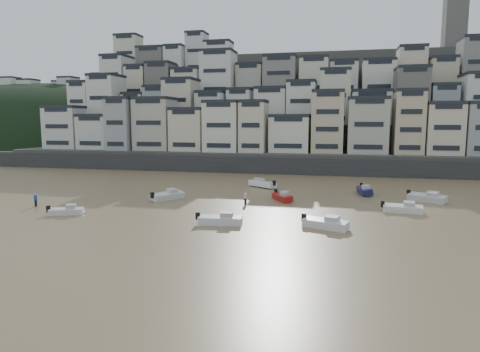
% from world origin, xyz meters
% --- Properties ---
extents(ground, '(400.00, 400.00, 0.00)m').
position_xyz_m(ground, '(0.00, 0.00, 0.00)').
color(ground, olive).
rests_on(ground, ground).
extents(sea_strip, '(340.00, 340.00, 0.00)m').
position_xyz_m(sea_strip, '(-110.00, 145.00, 0.01)').
color(sea_strip, slate).
rests_on(sea_strip, ground).
extents(harbor_wall, '(140.00, 3.00, 3.50)m').
position_xyz_m(harbor_wall, '(10.00, 65.00, 1.75)').
color(harbor_wall, '#38383A').
rests_on(harbor_wall, ground).
extents(hillside, '(141.04, 66.00, 50.00)m').
position_xyz_m(hillside, '(14.73, 104.84, 13.01)').
color(hillside, '#4C4C47').
rests_on(hillside, ground).
extents(headland, '(216.00, 135.00, 53.33)m').
position_xyz_m(headland, '(-95.00, 135.00, 0.02)').
color(headland, black).
rests_on(headland, ground).
extents(boat_i, '(2.49, 5.51, 1.45)m').
position_xyz_m(boat_i, '(26.17, 43.02, 0.73)').
color(boat_i, '#151642').
rests_on(boat_i, ground).
extents(boat_b, '(5.46, 3.40, 1.42)m').
position_xyz_m(boat_b, '(21.00, 20.71, 0.71)').
color(boat_b, silver).
rests_on(boat_b, ground).
extents(boat_d, '(5.17, 2.28, 1.36)m').
position_xyz_m(boat_d, '(29.99, 30.58, 0.68)').
color(boat_d, white).
rests_on(boat_d, ground).
extents(boat_h, '(5.70, 4.73, 1.54)m').
position_xyz_m(boat_h, '(9.86, 46.22, 0.77)').
color(boat_h, white).
rests_on(boat_h, ground).
extents(boat_g, '(5.56, 4.44, 1.49)m').
position_xyz_m(boat_g, '(34.18, 38.46, 0.74)').
color(boat_g, silver).
rests_on(boat_g, ground).
extents(boat_f, '(4.39, 5.56, 1.48)m').
position_xyz_m(boat_f, '(-1.25, 32.08, 0.74)').
color(boat_f, silver).
rests_on(boat_f, ground).
extents(boat_a, '(5.37, 2.31, 1.42)m').
position_xyz_m(boat_a, '(9.84, 19.86, 0.71)').
color(boat_a, silver).
rests_on(boat_a, ground).
extents(boat_j, '(4.48, 2.78, 1.16)m').
position_xyz_m(boat_j, '(-9.45, 20.48, 0.58)').
color(boat_j, silver).
rests_on(boat_j, ground).
extents(boat_e, '(3.78, 4.82, 1.28)m').
position_xyz_m(boat_e, '(14.61, 35.15, 0.64)').
color(boat_e, '#9E1513').
rests_on(boat_e, ground).
extents(person_blue, '(0.44, 0.44, 1.74)m').
position_xyz_m(person_blue, '(-16.33, 23.87, 0.87)').
color(person_blue, '#1543A2').
rests_on(person_blue, ground).
extents(person_pink, '(0.44, 0.44, 1.74)m').
position_xyz_m(person_pink, '(10.17, 31.24, 0.87)').
color(person_pink, '#E6A2A2').
rests_on(person_pink, ground).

